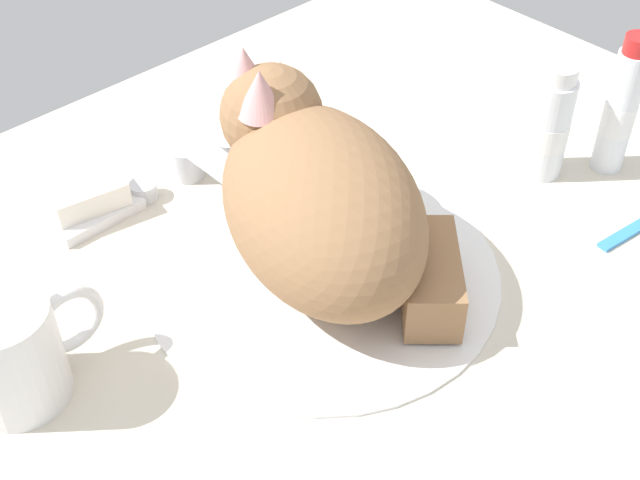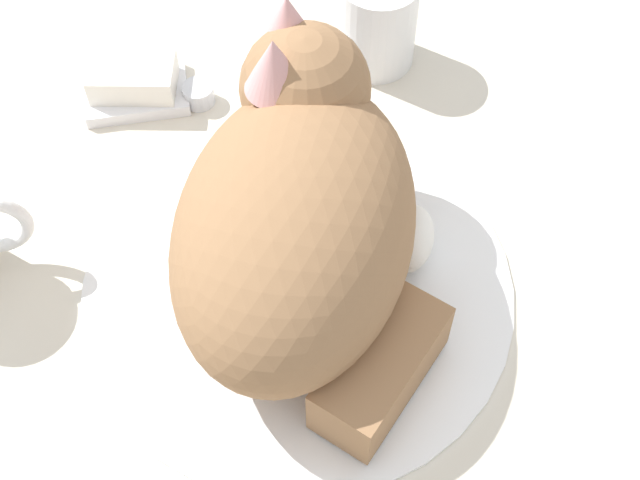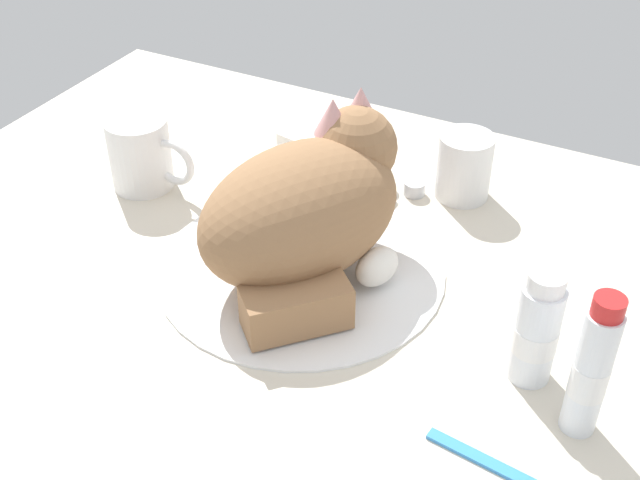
{
  "view_description": "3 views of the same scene",
  "coord_description": "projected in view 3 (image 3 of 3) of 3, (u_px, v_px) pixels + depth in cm",
  "views": [
    {
      "loc": [
        -39.59,
        -42.0,
        55.85
      ],
      "look_at": [
        -0.62,
        -0.4,
        4.86
      ],
      "focal_mm": 48.57,
      "sensor_mm": 36.0,
      "label": 1
    },
    {
      "loc": [
        -4.19,
        -33.75,
        57.16
      ],
      "look_at": [
        1.91,
        0.98,
        4.71
      ],
      "focal_mm": 48.67,
      "sensor_mm": 36.0,
      "label": 2
    },
    {
      "loc": [
        35.98,
        -64.83,
        59.19
      ],
      "look_at": [
        2.94,
        -1.0,
        5.9
      ],
      "focal_mm": 46.36,
      "sensor_mm": 36.0,
      "label": 3
    }
  ],
  "objects": [
    {
      "name": "sink_basin",
      "position": [
        301.0,
        267.0,
        0.95
      ],
      "size": [
        32.97,
        32.97,
        0.62
      ],
      "primitive_type": "cylinder",
      "color": "white",
      "rests_on": "ground_plane"
    },
    {
      "name": "toothbrush",
      "position": [
        518.0,
        475.0,
        0.71
      ],
      "size": [
        15.45,
        3.24,
        1.6
      ],
      "color": "#388CD8",
      "rests_on": "ground_plane"
    },
    {
      "name": "soap_dish",
      "position": [
        308.0,
        155.0,
        1.14
      ],
      "size": [
        9.0,
        6.4,
        1.2
      ],
      "primitive_type": "cube",
      "color": "white",
      "rests_on": "ground_plane"
    },
    {
      "name": "rinse_cup",
      "position": [
        464.0,
        166.0,
        1.05
      ],
      "size": [
        6.97,
        6.97,
        8.61
      ],
      "color": "white",
      "rests_on": "ground_plane"
    },
    {
      "name": "toothpaste_bottle",
      "position": [
        537.0,
        330.0,
        0.78
      ],
      "size": [
        4.34,
        4.34,
        12.73
      ],
      "color": "white",
      "rests_on": "ground_plane"
    },
    {
      "name": "cat",
      "position": [
        309.0,
        205.0,
        0.9
      ],
      "size": [
        24.42,
        30.08,
        17.6
      ],
      "color": "#936B47",
      "rests_on": "sink_basin"
    },
    {
      "name": "mouthwash_bottle",
      "position": [
        591.0,
        370.0,
        0.72
      ],
      "size": [
        3.33,
        3.33,
        15.43
      ],
      "color": "white",
      "rests_on": "ground_plane"
    },
    {
      "name": "soap_bar",
      "position": [
        308.0,
        143.0,
        1.13
      ],
      "size": [
        8.1,
        6.05,
        2.54
      ],
      "primitive_type": "cube",
      "rotation": [
        0.0,
        0.0,
        -0.19
      ],
      "color": "white",
      "rests_on": "soap_dish"
    },
    {
      "name": "ground_plane",
      "position": [
        301.0,
        280.0,
        0.96
      ],
      "size": [
        110.0,
        82.5,
        3.0
      ],
      "primitive_type": "cube",
      "color": "beige"
    },
    {
      "name": "coffee_mug",
      "position": [
        142.0,
        154.0,
        1.06
      ],
      "size": [
        12.41,
        8.03,
        9.56
      ],
      "color": "white",
      "rests_on": "ground_plane"
    },
    {
      "name": "faucet",
      "position": [
        372.0,
        173.0,
        1.07
      ],
      "size": [
        13.87,
        10.1,
        5.55
      ],
      "color": "silver",
      "rests_on": "ground_plane"
    }
  ]
}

